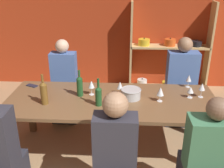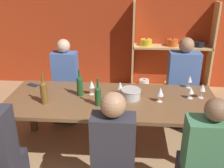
% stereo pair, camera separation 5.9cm
% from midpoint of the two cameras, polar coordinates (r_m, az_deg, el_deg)
% --- Properties ---
extents(wall_back_red, '(8.80, 0.06, 2.70)m').
position_cam_midpoint_polar(wall_back_red, '(5.00, 1.71, 14.55)').
color(wall_back_red, '#B23819').
rests_on(wall_back_red, ground_plane).
extents(shelf_unit, '(1.45, 0.30, 1.64)m').
position_cam_midpoint_polar(shelf_unit, '(5.02, 12.85, 5.35)').
color(shelf_unit, tan).
rests_on(shelf_unit, ground_plane).
extents(dining_table, '(2.45, 0.97, 0.73)m').
position_cam_midpoint_polar(dining_table, '(3.09, 0.40, -4.62)').
color(dining_table, brown).
rests_on(dining_table, ground_plane).
extents(mixing_bowl, '(0.24, 0.24, 0.12)m').
position_cam_midpoint_polar(mixing_bowl, '(3.06, 4.67, -2.07)').
color(mixing_bowl, '#B7BABC').
rests_on(mixing_bowl, dining_table).
extents(wine_bottle_green, '(0.07, 0.07, 0.32)m').
position_cam_midpoint_polar(wine_bottle_green, '(3.11, -6.49, -0.28)').
color(wine_bottle_green, '#1E4C23').
rests_on(wine_bottle_green, dining_table).
extents(wine_bottle_dark, '(0.08, 0.08, 0.35)m').
position_cam_midpoint_polar(wine_bottle_dark, '(2.99, -14.08, -1.67)').
color(wine_bottle_dark, brown).
rests_on(wine_bottle_dark, dining_table).
extents(wine_bottle_amber, '(0.07, 0.07, 0.32)m').
position_cam_midpoint_polar(wine_bottle_amber, '(2.87, -2.48, -2.45)').
color(wine_bottle_amber, '#1E4C23').
rests_on(wine_bottle_amber, dining_table).
extents(wine_glass_white_a, '(0.07, 0.07, 0.18)m').
position_cam_midpoint_polar(wine_glass_white_a, '(3.13, -3.96, -0.11)').
color(wine_glass_white_a, white).
rests_on(wine_glass_white_a, dining_table).
extents(wine_glass_white_b, '(0.07, 0.07, 0.18)m').
position_cam_midpoint_polar(wine_glass_white_b, '(3.22, 19.59, -0.81)').
color(wine_glass_white_b, white).
rests_on(wine_glass_white_b, dining_table).
extents(wine_glass_empty_a, '(0.07, 0.07, 0.14)m').
position_cam_midpoint_polar(wine_glass_empty_a, '(3.18, 17.31, -1.39)').
color(wine_glass_empty_a, white).
rests_on(wine_glass_empty_a, dining_table).
extents(wine_glass_white_c, '(0.07, 0.07, 0.16)m').
position_cam_midpoint_polar(wine_glass_white_c, '(3.15, 2.30, -0.39)').
color(wine_glass_white_c, white).
rests_on(wine_glass_white_c, dining_table).
extents(wine_glass_red_a, '(0.08, 0.08, 0.18)m').
position_cam_midpoint_polar(wine_glass_red_a, '(3.00, 11.02, -1.73)').
color(wine_glass_red_a, white).
rests_on(wine_glass_red_a, dining_table).
extents(wine_glass_white_d, '(0.07, 0.07, 0.17)m').
position_cam_midpoint_polar(wine_glass_white_d, '(3.46, 17.01, 1.01)').
color(wine_glass_white_d, white).
rests_on(wine_glass_white_d, dining_table).
extents(cell_phone, '(0.17, 0.13, 0.01)m').
position_cam_midpoint_polar(cell_phone, '(3.57, -16.39, -0.20)').
color(cell_phone, '#1E2338').
rests_on(cell_phone, dining_table).
extents(person_far_a, '(0.37, 0.46, 1.24)m').
position_cam_midpoint_polar(person_far_a, '(4.02, -9.45, -1.25)').
color(person_far_a, '#2D2D38').
rests_on(person_far_a, ground_plane).
extents(person_near_b, '(0.39, 0.49, 1.19)m').
position_cam_midpoint_polar(person_near_b, '(2.56, 0.93, -17.22)').
color(person_near_b, '#2D2D38').
rests_on(person_near_b, ground_plane).
extents(person_far_b, '(0.43, 0.54, 1.28)m').
position_cam_midpoint_polar(person_far_b, '(4.02, 15.23, -1.64)').
color(person_far_b, '#2D2D38').
rests_on(person_far_b, ground_plane).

